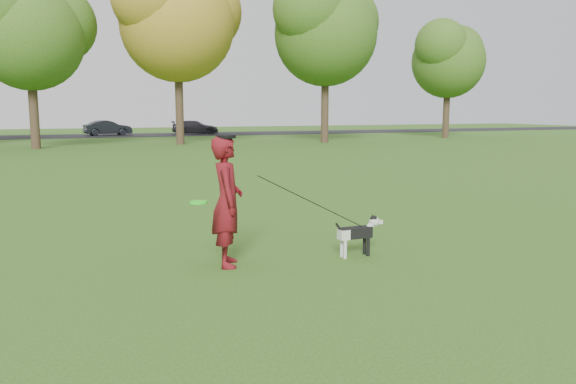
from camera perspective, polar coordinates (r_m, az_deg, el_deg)
name	(u,v)px	position (r m, az deg, el deg)	size (l,w,h in m)	color
ground	(268,252)	(8.40, -2.01, -6.15)	(120.00, 120.00, 0.00)	#285116
road	(97,136)	(47.77, -18.81, 5.43)	(120.00, 7.00, 0.02)	black
man	(227,202)	(7.57, -6.21, -0.97)	(0.64, 0.42, 1.76)	#530B0F
dog	(359,231)	(8.18, 7.22, -3.99)	(0.79, 0.16, 0.60)	black
car_mid	(108,128)	(47.80, -17.85, 6.21)	(1.29, 3.69, 1.21)	black
car_right	(195,127)	(48.86, -9.42, 6.50)	(1.61, 3.95, 1.15)	#242228
man_held_items	(312,202)	(7.85, 2.45, -1.04)	(2.53, 0.36, 1.37)	#26FF20
tree_row	(79,12)	(34.15, -20.45, 16.80)	(51.74, 8.86, 12.01)	#38281C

